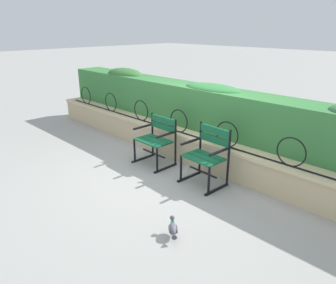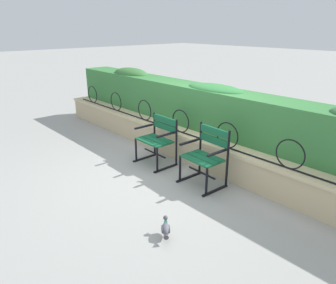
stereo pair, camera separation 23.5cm
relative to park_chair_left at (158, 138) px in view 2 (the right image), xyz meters
name	(u,v)px [view 2 (the right image)]	position (x,y,z in m)	size (l,w,h in m)	color
ground_plane	(165,174)	(0.44, -0.24, -0.46)	(60.00, 60.00, 0.00)	#9E9E99
stone_wall	(196,149)	(0.44, 0.50, -0.20)	(8.50, 0.41, 0.50)	#C6B289
iron_arch_fence	(182,123)	(0.17, 0.43, 0.22)	(7.94, 0.02, 0.42)	black
hedge_row	(213,108)	(0.39, 0.99, 0.45)	(8.33, 0.63, 0.89)	#387A3D
park_chair_left	(158,138)	(0.00, 0.00, 0.00)	(0.65, 0.53, 0.83)	#145B38
park_chair_right	(206,155)	(1.09, 0.03, 0.01)	(0.64, 0.55, 0.90)	#145B38
pigeon_near_chairs	(166,229)	(1.69, -1.32, -0.35)	(0.24, 0.22, 0.22)	#5B5B66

